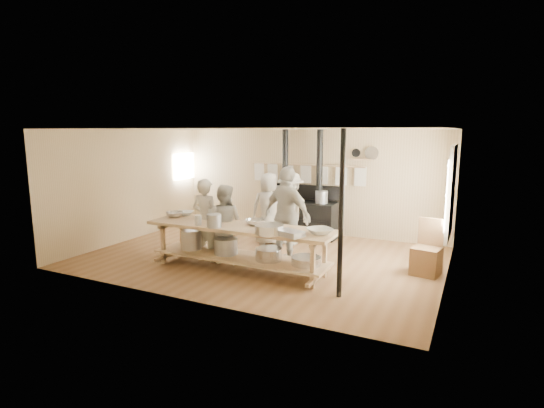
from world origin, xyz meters
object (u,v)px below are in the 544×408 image
Objects in this scene: stove at (301,214)px; cook_left at (224,224)px; cook_right at (287,216)px; chair at (427,258)px; cook_far_left at (206,220)px; cook_by_window at (290,209)px; cook_center at (269,209)px; prep_table at (239,243)px; roasting_pan at (290,233)px.

stove reaches higher than cook_left.
cook_right is 2.66m from chair.
cook_left is 0.81× the size of cook_right.
cook_left is at bearing -168.50° from cook_far_left.
cook_far_left is at bearing -1.84° from cook_left.
cook_far_left is at bearing -107.69° from stove.
cook_by_window is at bearing -121.27° from cook_left.
cook_center reaches higher than chair.
stove is at bearing 89.96° from prep_table.
chair is (2.52, 0.52, -0.65)m from cook_right.
roasting_pan is at bearing -130.65° from chair.
cook_left is 1.90m from cook_by_window.
roasting_pan is at bearing 108.17° from cook_center.
cook_left is at bearing 66.96° from cook_center.
prep_table is 0.64m from cook_left.
stove is at bearing -56.17° from cook_right.
cook_right is (0.95, -1.13, 0.13)m from cook_center.
prep_table is at bearing 138.37° from cook_left.
cook_by_window is at bearing -117.01° from cook_far_left.
cook_far_left is 3.92× the size of roasting_pan.
roasting_pan is at bearing 134.57° from cook_right.
roasting_pan is (1.17, -0.33, 0.38)m from prep_table.
cook_by_window is at bearing -169.50° from cook_center.
stove is 2.40m from cook_right.
roasting_pan is (1.06, -2.41, 0.07)m from cook_by_window.
cook_left is 1.25m from cook_right.
cook_right is at bearing -157.61° from chair.
cook_left is at bearing 150.32° from prep_table.
stove is 2.59× the size of chair.
cook_by_window reaches higher than roasting_pan.
cook_by_window is 1.65× the size of chair.
stove is at bearing -106.30° from cook_far_left.
stove reaches higher than cook_by_window.
chair is at bearing -150.14° from cook_right.
cook_by_window is (1.01, 1.86, 0.00)m from cook_far_left.
cook_far_left is (-0.89, 0.22, 0.30)m from prep_table.
cook_right is (0.64, -2.28, 0.43)m from stove.
chair is at bearing 21.75° from prep_table.
prep_table is 0.97m from cook_far_left.
stove is at bearing 161.63° from chair.
roasting_pan is (1.48, -2.20, 0.07)m from cook_center.
cook_far_left is at bearing 54.88° from cook_center.
cook_by_window is at bearing -50.51° from cook_right.
prep_table is at bearing -90.04° from stove.
chair is (3.05, -0.82, -0.53)m from cook_by_window.
cook_far_left is at bearing -102.07° from cook_by_window.
roasting_pan is at bearing -50.03° from cook_by_window.
roasting_pan is at bearing -15.72° from prep_table.
prep_table is at bearing 164.28° from roasting_pan.
cook_right reaches higher than roasting_pan.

